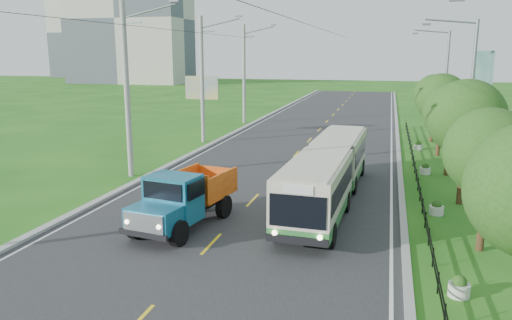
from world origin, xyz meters
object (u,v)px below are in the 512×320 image
at_px(streetlight_far, 444,80).
at_px(planter_front, 459,287).
at_px(pole_near, 127,90).
at_px(tree_fifth, 442,101).
at_px(tree_back, 435,97).
at_px(tree_second, 490,157).
at_px(streetlight_mid, 468,93).
at_px(planter_mid, 425,169).
at_px(tree_fourth, 452,115).
at_px(bus, 329,169).
at_px(billboard_left, 202,92).
at_px(pole_mid, 203,79).
at_px(pole_far, 244,73).
at_px(planter_near, 436,208).
at_px(dump_truck, 184,195).
at_px(billboard_right, 482,80).
at_px(planter_far, 418,146).
at_px(tree_third, 467,122).

height_order(streetlight_far, planter_front, streetlight_far).
xyz_separation_m(pole_near, tree_fifth, (18.12, 11.14, -1.24)).
relative_size(pole_near, tree_back, 1.82).
distance_m(tree_second, streetlight_far, 25.91).
relative_size(streetlight_mid, planter_mid, 13.54).
xyz_separation_m(tree_fourth, tree_back, (0.00, 12.00, 0.07)).
bearing_deg(bus, billboard_left, 129.37).
height_order(pole_mid, planter_mid, pole_mid).
height_order(tree_fifth, planter_mid, tree_fifth).
xyz_separation_m(pole_mid, streetlight_mid, (18.90, -7.00, -0.19)).
height_order(pole_near, tree_back, pole_near).
height_order(planter_front, planter_mid, same).
distance_m(pole_mid, bus, 18.93).
height_order(pole_mid, tree_second, pole_mid).
xyz_separation_m(pole_mid, pole_far, (0.00, 12.00, 0.00)).
distance_m(tree_fifth, planter_near, 14.64).
distance_m(tree_back, billboard_left, 19.48).
distance_m(tree_back, bus, 20.52).
distance_m(billboard_left, dump_truck, 23.82).
xyz_separation_m(streetlight_mid, planter_front, (-2.04, -16.00, -4.62)).
bearing_deg(dump_truck, tree_fourth, 56.10).
bearing_deg(planter_mid, tree_fourth, 6.39).
height_order(tree_fourth, billboard_right, billboard_right).
relative_size(tree_fourth, planter_front, 8.06).
height_order(streetlight_far, planter_far, streetlight_far).
xyz_separation_m(tree_fifth, dump_truck, (-11.62, -18.53, -2.50)).
distance_m(pole_far, bus, 29.08).
height_order(pole_mid, streetlight_far, pole_mid).
bearing_deg(streetlight_mid, pole_mid, 159.68).
bearing_deg(tree_third, planter_near, -120.41).
relative_size(tree_third, bus, 0.42).
relative_size(tree_third, streetlight_far, 0.66).
distance_m(planter_front, planter_near, 8.00).
bearing_deg(bus, pole_near, 171.18).
distance_m(planter_front, billboard_right, 22.88).
xyz_separation_m(pole_near, billboard_left, (-1.24, 15.00, -1.23)).
bearing_deg(planter_near, pole_far, 121.99).
distance_m(planter_far, dump_truck, 22.90).
height_order(pole_mid, tree_fourth, pole_mid).
relative_size(billboard_right, dump_truck, 1.23).
bearing_deg(billboard_right, pole_mid, 177.22).
relative_size(planter_near, dump_truck, 0.11).
distance_m(tree_second, tree_back, 24.00).
distance_m(pole_far, tree_second, 35.82).
relative_size(pole_far, billboard_left, 1.92).
relative_size(pole_near, bus, 0.70).
bearing_deg(bus, billboard_right, 59.12).
relative_size(tree_fifth, planter_mid, 8.66).
height_order(pole_mid, planter_far, pole_mid).
relative_size(tree_second, tree_fifth, 0.91).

